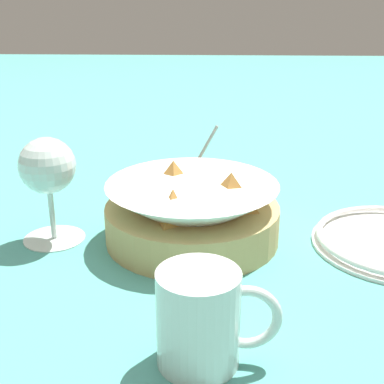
# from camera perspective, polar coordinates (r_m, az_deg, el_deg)

# --- Properties ---
(ground_plane) EXTENTS (4.00, 4.00, 0.00)m
(ground_plane) POSITION_cam_1_polar(r_m,az_deg,el_deg) (0.70, -1.70, -4.99)
(ground_plane) COLOR teal
(food_basket) EXTENTS (0.22, 0.22, 0.10)m
(food_basket) POSITION_cam_1_polar(r_m,az_deg,el_deg) (0.68, 0.05, -2.47)
(food_basket) COLOR tan
(food_basket) RESTS_ON ground_plane
(sauce_cup) EXTENTS (0.07, 0.06, 0.11)m
(sauce_cup) POSITION_cam_1_polar(r_m,az_deg,el_deg) (0.86, 0.20, 1.42)
(sauce_cup) COLOR #B7B7BC
(sauce_cup) RESTS_ON ground_plane
(wine_glass) EXTENTS (0.08, 0.08, 0.14)m
(wine_glass) POSITION_cam_1_polar(r_m,az_deg,el_deg) (0.69, -15.15, 2.25)
(wine_glass) COLOR silver
(wine_glass) RESTS_ON ground_plane
(beer_mug) EXTENTS (0.11, 0.07, 0.09)m
(beer_mug) POSITION_cam_1_polar(r_m,az_deg,el_deg) (0.47, 0.92, -13.65)
(beer_mug) COLOR silver
(beer_mug) RESTS_ON ground_plane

